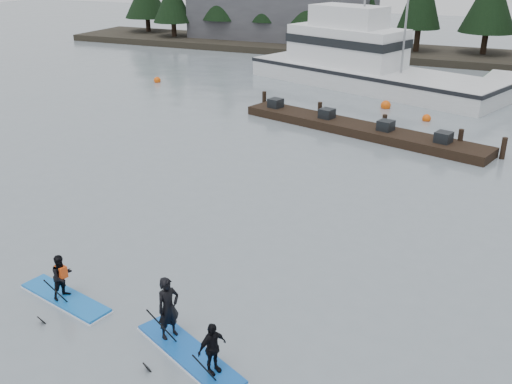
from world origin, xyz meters
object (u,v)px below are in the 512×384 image
at_px(fishing_boat_large, 364,75).
at_px(paddleboard_solo, 63,285).
at_px(floating_dock, 359,129).
at_px(paddleboard_duo, 188,334).

xyz_separation_m(fishing_boat_large, paddleboard_solo, (-0.92, -29.29, -0.29)).
distance_m(floating_dock, paddleboard_solo, 18.52).
bearing_deg(fishing_boat_large, paddleboard_duo, -63.21).
height_order(fishing_boat_large, paddleboard_solo, fishing_boat_large).
bearing_deg(floating_dock, paddleboard_duo, -71.08).
height_order(floating_dock, paddleboard_duo, paddleboard_duo).
bearing_deg(paddleboard_duo, paddleboard_solo, -163.84).
height_order(paddleboard_solo, paddleboard_duo, paddleboard_duo).
xyz_separation_m(paddleboard_solo, paddleboard_duo, (4.21, -0.65, 0.11)).
bearing_deg(paddleboard_solo, paddleboard_duo, 3.96).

